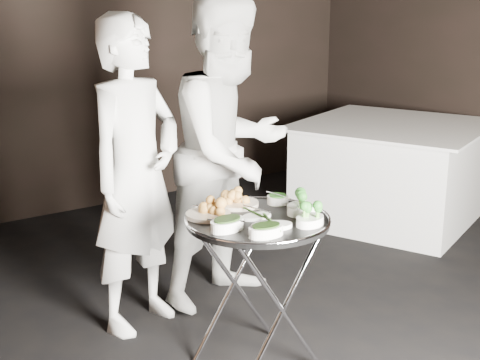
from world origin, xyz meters
TOP-DOWN VIEW (x-y plane):
  - wall_back at (0.00, 3.52)m, footprint 6.00×0.05m
  - tray_stand at (-0.20, 0.48)m, footprint 0.53×0.45m
  - serving_tray at (-0.20, 0.48)m, footprint 0.71×0.71m
  - potato_plate_a at (-0.39, 0.64)m, footprint 0.22×0.22m
  - potato_plate_b at (-0.17, 0.70)m, footprint 0.22×0.22m
  - greens_bowl at (0.02, 0.61)m, footprint 0.11×0.11m
  - asparagus_plate_a at (-0.21, 0.48)m, footprint 0.16×0.10m
  - asparagus_plate_b at (-0.24, 0.33)m, footprint 0.22×0.17m
  - spinach_bowl_a at (-0.42, 0.43)m, footprint 0.20×0.15m
  - spinach_bowl_b at (-0.32, 0.26)m, footprint 0.18×0.12m
  - broccoli_bowl_a at (0.03, 0.42)m, footprint 0.21×0.18m
  - broccoli_bowl_b at (-0.06, 0.26)m, footprint 0.19×0.16m
  - serving_utensils at (-0.19, 0.55)m, footprint 0.57×0.40m
  - waiter_left at (-0.47, 1.24)m, footprint 0.75×0.62m
  - waiter_right at (0.16, 1.23)m, footprint 1.03×0.87m
  - dining_table at (2.11, 1.72)m, footprint 1.45×1.45m

SIDE VIEW (x-z plane):
  - dining_table at x=2.11m, z-range 0.00..0.83m
  - tray_stand at x=-0.20m, z-range 0.05..0.82m
  - serving_tray at x=-0.20m, z-range 0.76..0.80m
  - asparagus_plate_a at x=-0.21m, z-range 0.79..0.82m
  - asparagus_plate_b at x=-0.24m, z-range 0.79..0.83m
  - greens_bowl at x=0.02m, z-range 0.79..0.85m
  - broccoli_bowl_b at x=-0.06m, z-range 0.79..0.85m
  - spinach_bowl_b at x=-0.32m, z-range 0.79..0.86m
  - broccoli_bowl_a at x=0.03m, z-range 0.79..0.86m
  - spinach_bowl_a at x=-0.42m, z-range 0.79..0.86m
  - potato_plate_b at x=-0.17m, z-range 0.79..0.87m
  - potato_plate_a at x=-0.39m, z-range 0.79..0.87m
  - serving_utensils at x=-0.19m, z-range 0.83..0.84m
  - waiter_left at x=-0.47m, z-range 0.00..1.76m
  - waiter_right at x=0.16m, z-range 0.00..1.87m
  - wall_back at x=0.00m, z-range 0.00..3.00m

